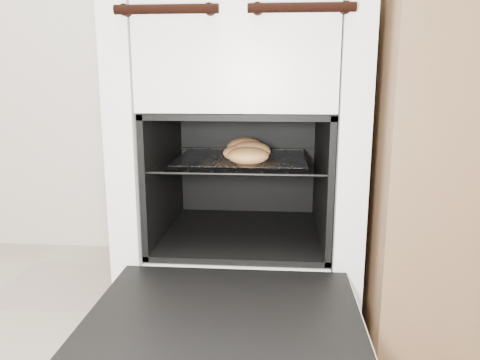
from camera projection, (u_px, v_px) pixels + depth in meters
The scene contains 5 objects.
stove at pixel (244, 152), 1.30m from camera, with size 0.58×0.64×0.89m.
oven_door at pixel (225, 319), 0.88m from camera, with size 0.52×0.40×0.04m.
oven_rack at pixel (242, 160), 1.24m from camera, with size 0.42×0.40×0.01m.
foil_sheet at pixel (242, 159), 1.22m from camera, with size 0.33×0.29×0.01m, color silver.
baked_rolls at pixel (247, 150), 1.19m from camera, with size 0.15×0.29×0.05m.
Camera 1 is at (0.18, -0.11, 0.63)m, focal length 35.00 mm.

